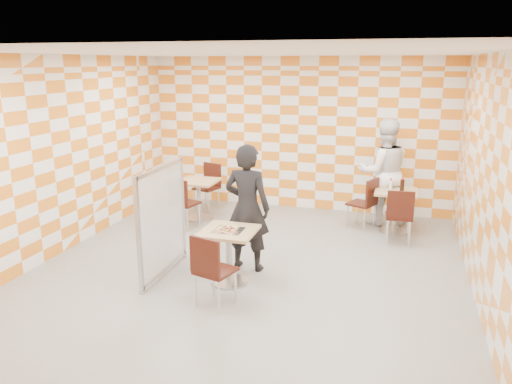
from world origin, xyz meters
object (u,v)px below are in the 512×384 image
(chair_main_front, at_px, (211,266))
(man_dark, at_px, (247,208))
(man_white, at_px, (384,172))
(sport_bottle, at_px, (391,184))
(main_table, at_px, (229,247))
(partition, at_px, (162,220))
(chair_empty_near, at_px, (182,199))
(soda_bottle, at_px, (402,185))
(second_table, at_px, (395,204))
(chair_second_side, at_px, (366,199))
(empty_table, at_px, (199,193))
(chair_second_front, at_px, (400,212))
(chair_empty_far, at_px, (209,183))

(chair_main_front, distance_m, man_dark, 1.33)
(chair_main_front, relative_size, man_white, 0.48)
(sport_bottle, bearing_deg, main_table, -124.92)
(partition, relative_size, sport_bottle, 7.75)
(chair_empty_near, distance_m, soda_bottle, 3.82)
(chair_empty_near, height_order, soda_bottle, soda_bottle)
(second_table, xyz_separation_m, man_dark, (-1.98, -2.22, 0.40))
(chair_second_side, bearing_deg, man_dark, -123.53)
(empty_table, bearing_deg, man_white, 11.90)
(main_table, xyz_separation_m, man_white, (1.83, 3.22, 0.46))
(man_white, bearing_deg, second_table, 101.08)
(main_table, bearing_deg, partition, 179.32)
(chair_empty_near, bearing_deg, man_dark, -39.46)
(main_table, distance_m, man_dark, 0.68)
(chair_second_side, xyz_separation_m, chair_empty_near, (-3.12, -0.91, 0.00))
(chair_main_front, relative_size, sport_bottle, 4.62)
(chair_second_front, relative_size, chair_empty_far, 1.00)
(partition, height_order, man_dark, man_dark)
(partition, height_order, soda_bottle, partition)
(main_table, height_order, sport_bottle, sport_bottle)
(chair_second_side, bearing_deg, chair_empty_far, 172.66)
(chair_empty_far, bearing_deg, main_table, -64.21)
(man_white, xyz_separation_m, sport_bottle, (0.14, -0.40, -0.13))
(chair_second_side, height_order, man_dark, man_dark)
(chair_empty_far, bearing_deg, sport_bottle, -6.15)
(empty_table, distance_m, sport_bottle, 3.49)
(chair_second_front, bearing_deg, chair_empty_far, 164.15)
(chair_main_front, height_order, man_dark, man_dark)
(partition, bearing_deg, chair_empty_near, 107.11)
(main_table, distance_m, chair_empty_far, 3.55)
(empty_table, relative_size, man_white, 0.39)
(second_table, relative_size, empty_table, 1.00)
(man_dark, height_order, man_white, man_white)
(empty_table, bearing_deg, chair_empty_far, 94.58)
(partition, bearing_deg, empty_table, 101.87)
(second_table, height_order, chair_main_front, chair_main_front)
(partition, relative_size, man_white, 0.80)
(chair_second_front, bearing_deg, man_dark, -142.11)
(man_dark, height_order, sport_bottle, man_dark)
(partition, height_order, man_white, man_white)
(chair_main_front, relative_size, chair_second_front, 1.00)
(man_dark, bearing_deg, man_white, -118.57)
(chair_second_side, bearing_deg, chair_empty_near, -163.65)
(second_table, distance_m, chair_second_front, 0.62)
(soda_bottle, bearing_deg, partition, -138.54)
(chair_main_front, bearing_deg, soda_bottle, 58.70)
(empty_table, xyz_separation_m, partition, (0.53, -2.51, 0.28))
(second_table, bearing_deg, empty_table, -175.99)
(chair_empty_near, bearing_deg, second_table, 13.77)
(second_table, height_order, chair_empty_near, chair_empty_near)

